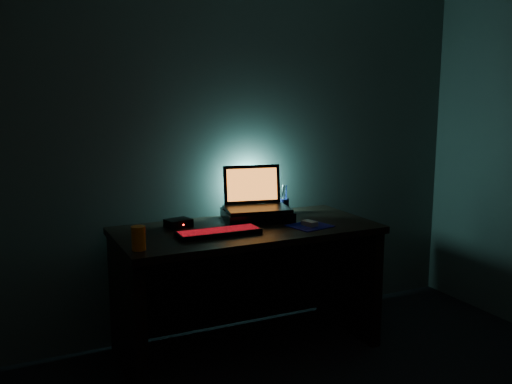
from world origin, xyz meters
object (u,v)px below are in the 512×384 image
(router, at_px, (178,223))
(laptop, at_px, (255,199))
(pen_cup, at_px, (284,206))
(mouse, at_px, (310,223))
(juice_glass, at_px, (139,238))
(keyboard, at_px, (219,232))

(router, bearing_deg, laptop, -10.29)
(laptop, xyz_separation_m, pen_cup, (0.23, 0.05, -0.07))
(laptop, xyz_separation_m, mouse, (0.19, -0.33, -0.10))
(mouse, height_order, router, router)
(laptop, bearing_deg, juice_glass, -143.33)
(pen_cup, bearing_deg, router, -174.12)
(juice_glass, bearing_deg, pen_cup, 23.08)
(mouse, relative_size, router, 0.57)
(laptop, bearing_deg, mouse, -48.83)
(mouse, height_order, pen_cup, pen_cup)
(laptop, relative_size, router, 2.66)
(pen_cup, height_order, juice_glass, juice_glass)
(keyboard, xyz_separation_m, router, (-0.14, 0.27, 0.01))
(laptop, height_order, keyboard, laptop)
(pen_cup, relative_size, router, 0.58)
(juice_glass, bearing_deg, laptop, 25.63)
(keyboard, relative_size, router, 2.91)
(keyboard, distance_m, router, 0.30)
(laptop, relative_size, mouse, 4.69)
(mouse, bearing_deg, juice_glass, 171.99)
(pen_cup, bearing_deg, mouse, -95.78)
(laptop, relative_size, pen_cup, 4.61)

